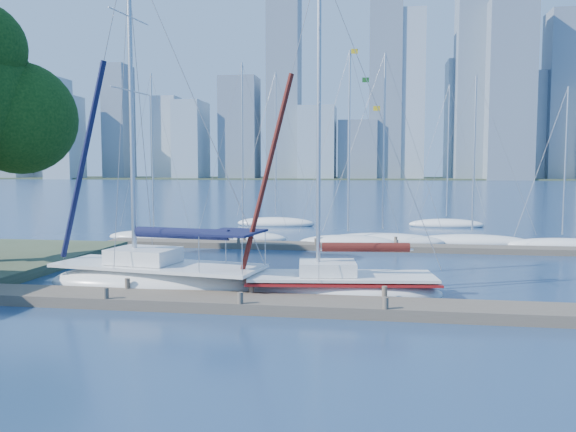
# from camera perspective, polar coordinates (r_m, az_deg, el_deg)

# --- Properties ---
(ground) EXTENTS (700.00, 700.00, 0.00)m
(ground) POSITION_cam_1_polar(r_m,az_deg,el_deg) (20.84, -4.26, -9.36)
(ground) COLOR #182E4C
(ground) RESTS_ON ground
(near_dock) EXTENTS (26.00, 2.00, 0.40)m
(near_dock) POSITION_cam_1_polar(r_m,az_deg,el_deg) (20.80, -4.27, -8.82)
(near_dock) COLOR brown
(near_dock) RESTS_ON ground
(far_dock) EXTENTS (30.00, 1.80, 0.36)m
(far_dock) POSITION_cam_1_polar(r_m,az_deg,el_deg) (36.12, 4.56, -3.09)
(far_dock) COLOR brown
(far_dock) RESTS_ON ground
(far_shore) EXTENTS (800.00, 100.00, 1.50)m
(far_shore) POSITION_cam_1_polar(r_m,az_deg,el_deg) (339.77, 7.95, 3.77)
(far_shore) COLOR #38472D
(far_shore) RESTS_ON ground
(sailboat_navy) EXTENTS (9.94, 4.61, 14.90)m
(sailboat_navy) POSITION_cam_1_polar(r_m,az_deg,el_deg) (24.22, -13.08, -4.87)
(sailboat_navy) COLOR white
(sailboat_navy) RESTS_ON ground
(sailboat_maroon) EXTENTS (8.13, 3.50, 13.54)m
(sailboat_maroon) POSITION_cam_1_polar(r_m,az_deg,el_deg) (22.36, 5.40, -5.49)
(sailboat_maroon) COLOR white
(sailboat_maroon) RESTS_ON ground
(bg_boat_0) EXTENTS (7.15, 4.44, 12.28)m
(bg_boat_0) POSITION_cam_1_polar(r_m,az_deg,el_deg) (42.15, -13.46, -2.01)
(bg_boat_0) COLOR white
(bg_boat_0) RESTS_ON ground
(bg_boat_1) EXTENTS (6.51, 2.54, 12.91)m
(bg_boat_1) POSITION_cam_1_polar(r_m,az_deg,el_deg) (40.50, -4.59, -2.15)
(bg_boat_1) COLOR white
(bg_boat_1) RESTS_ON ground
(bg_boat_2) EXTENTS (6.59, 2.38, 13.16)m
(bg_boat_2) POSITION_cam_1_polar(r_m,az_deg,el_deg) (37.45, 6.13, -2.68)
(bg_boat_2) COLOR white
(bg_boat_2) RESTS_ON ground
(bg_boat_3) EXTENTS (8.57, 4.30, 13.13)m
(bg_boat_3) POSITION_cam_1_polar(r_m,az_deg,el_deg) (38.56, 9.59, -2.51)
(bg_boat_3) COLOR white
(bg_boat_3) RESTS_ON ground
(bg_boat_4) EXTENTS (8.23, 4.27, 11.63)m
(bg_boat_4) POSITION_cam_1_polar(r_m,az_deg,el_deg) (39.99, 18.18, -2.47)
(bg_boat_4) COLOR white
(bg_boat_4) RESTS_ON ground
(bg_boat_5) EXTENTS (7.18, 4.10, 10.66)m
(bg_boat_5) POSITION_cam_1_polar(r_m,az_deg,el_deg) (40.56, 26.08, -2.64)
(bg_boat_5) COLOR white
(bg_boat_5) RESTS_ON ground
(bg_boat_6) EXTENTS (7.49, 4.57, 14.19)m
(bg_boat_6) POSITION_cam_1_polar(r_m,az_deg,el_deg) (51.25, -1.25, -0.67)
(bg_boat_6) COLOR white
(bg_boat_6) RESTS_ON ground
(bg_boat_7) EXTENTS (6.79, 2.84, 12.89)m
(bg_boat_7) POSITION_cam_1_polar(r_m,az_deg,el_deg) (52.18, 15.80, -0.77)
(bg_boat_7) COLOR white
(bg_boat_7) RESTS_ON ground
(skyline) EXTENTS (502.35, 51.31, 114.76)m
(skyline) POSITION_cam_1_polar(r_m,az_deg,el_deg) (312.06, 12.25, 10.37)
(skyline) COLOR #7F94A5
(skyline) RESTS_ON ground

